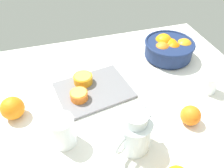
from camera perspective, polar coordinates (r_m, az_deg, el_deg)
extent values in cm
cube|color=white|center=(90.44, 1.05, -4.64)|extent=(123.00, 99.24, 3.00)
cylinder|color=navy|center=(114.69, 13.99, 6.98)|extent=(20.84, 20.84, 1.20)
cylinder|color=navy|center=(112.46, 14.34, 8.69)|extent=(22.65, 22.65, 7.00)
torus|color=navy|center=(110.63, 14.64, 10.19)|extent=(23.85, 23.85, 1.20)
sphere|color=orange|center=(114.45, 17.87, 9.01)|extent=(8.51, 8.51, 8.51)
sphere|color=orange|center=(113.15, 14.66, 9.35)|extent=(7.82, 7.82, 7.82)
sphere|color=orange|center=(113.46, 13.01, 10.38)|extent=(8.65, 8.65, 8.65)
sphere|color=orange|center=(108.70, 12.63, 8.59)|extent=(7.49, 7.49, 7.49)
sphere|color=orange|center=(111.33, 14.53, 8.40)|extent=(6.80, 6.80, 6.80)
sphere|color=orange|center=(110.90, 15.40, 8.68)|extent=(7.15, 7.15, 7.15)
cylinder|color=white|center=(72.06, 5.72, -12.59)|extent=(11.00, 11.00, 11.66)
cylinder|color=white|center=(65.99, 6.17, -8.76)|extent=(7.33, 7.33, 3.61)
cone|color=white|center=(67.73, 8.53, -5.69)|extent=(3.99, 4.05, 2.80)
torus|color=white|center=(68.12, 2.59, -15.40)|extent=(5.94, 4.48, 6.33)
cylinder|color=#FBA133|center=(73.68, 5.61, -13.48)|extent=(10.12, 10.12, 7.69)
cylinder|color=white|center=(98.56, 23.72, 0.13)|extent=(6.58, 6.58, 8.04)
cylinder|color=#F99C30|center=(99.66, 23.45, -0.63)|extent=(5.79, 5.79, 4.50)
cylinder|color=white|center=(74.17, -12.49, -11.74)|extent=(7.99, 7.99, 11.33)
cylinder|color=#F3A326|center=(77.09, -12.08, -13.34)|extent=(7.03, 7.03, 4.04)
cube|color=slate|center=(92.57, -4.71, -1.59)|extent=(32.52, 27.18, 1.25)
cylinder|color=orange|center=(94.56, -7.45, 1.24)|extent=(8.00, 8.00, 3.54)
cylinder|color=#F9B848|center=(93.32, -7.55, 2.13)|extent=(7.04, 7.04, 0.30)
cylinder|color=orange|center=(87.75, -8.46, -2.95)|extent=(6.99, 6.99, 3.31)
cylinder|color=#FABC4D|center=(86.49, -8.58, -2.10)|extent=(6.15, 6.15, 0.30)
sphere|color=orange|center=(88.22, -24.19, -5.66)|extent=(8.46, 8.46, 8.46)
sphere|color=orange|center=(83.91, 19.53, -7.60)|extent=(7.17, 7.17, 7.17)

